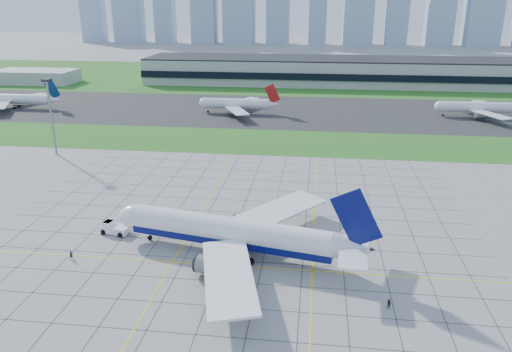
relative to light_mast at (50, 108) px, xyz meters
The scene contains 15 objects.
ground 96.89m from the light_mast, 42.88° to the right, with size 1400.00×1400.00×0.00m, color #9B9C96.
grass_median 76.07m from the light_mast, 19.65° to the left, with size 700.00×35.00×0.04m, color #26681D.
asphalt_taxiway 107.52m from the light_mast, 48.81° to the left, with size 700.00×75.00×0.04m, color #383838.
grass_far 203.13m from the light_mast, 69.78° to the left, with size 700.00×145.00×0.04m, color #26681D.
apron_markings 90.15m from the light_mast, 37.43° to the right, with size 120.00×130.00×0.03m.
terminal 198.37m from the light_mast, 56.29° to the left, with size 260.00×43.00×15.80m.
service_block 171.09m from the light_mast, 121.83° to the left, with size 50.00×25.00×8.00m, color #B7B7B2.
light_mast is the anchor object (origin of this frame).
airliner 95.25m from the light_mast, 41.01° to the right, with size 55.58×55.75×17.69m.
pushback_tug 72.11m from the light_mast, 52.22° to the right, with size 9.83×4.50×2.70m.
crew_near 80.29m from the light_mast, 60.15° to the right, with size 0.69×0.45×1.89m, color black.
crew_far 128.63m from the light_mast, 37.68° to the right, with size 0.88×0.68×1.80m, color black.
distant_jet_0 93.64m from the light_mast, 130.61° to the left, with size 47.60×42.66×14.08m.
distant_jet_1 89.06m from the light_mast, 54.82° to the left, with size 35.55×42.66×14.08m.
distant_jet_2 177.72m from the light_mast, 25.93° to the left, with size 38.55×42.66×14.08m.
Camera 1 is at (17.60, -88.02, 49.86)m, focal length 35.00 mm.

